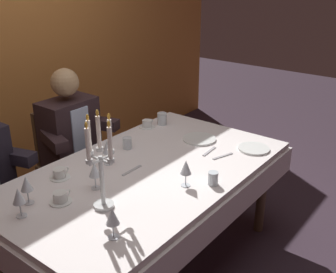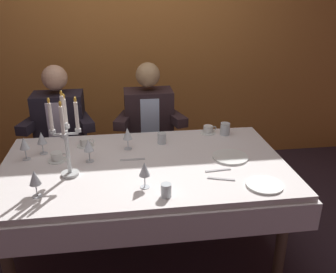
# 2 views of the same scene
# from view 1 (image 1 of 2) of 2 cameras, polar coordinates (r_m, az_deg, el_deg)

# --- Properties ---
(ground_plane) EXTENTS (12.00, 12.00, 0.00)m
(ground_plane) POSITION_cam_1_polar(r_m,az_deg,el_deg) (3.01, -2.67, -17.19)
(ground_plane) COLOR #362833
(dining_table) EXTENTS (1.94, 1.14, 0.74)m
(dining_table) POSITION_cam_1_polar(r_m,az_deg,el_deg) (2.65, -2.91, -6.85)
(dining_table) COLOR white
(dining_table) RESTS_ON ground_plane
(candelabra) EXTENTS (0.19, 0.19, 0.55)m
(candelabra) POSITION_cam_1_polar(r_m,az_deg,el_deg) (2.11, -9.36, -3.77)
(candelabra) COLOR silver
(candelabra) RESTS_ON dining_table
(dinner_plate_0) EXTENTS (0.25, 0.25, 0.01)m
(dinner_plate_0) POSITION_cam_1_polar(r_m,az_deg,el_deg) (3.02, 4.41, -0.34)
(dinner_plate_0) COLOR white
(dinner_plate_0) RESTS_ON dining_table
(dinner_plate_1) EXTENTS (0.22, 0.22, 0.01)m
(dinner_plate_1) POSITION_cam_1_polar(r_m,az_deg,el_deg) (2.92, 11.89, -1.66)
(dinner_plate_1) COLOR white
(dinner_plate_1) RESTS_ON dining_table
(wine_glass_0) EXTENTS (0.07, 0.07, 0.16)m
(wine_glass_0) POSITION_cam_1_polar(r_m,az_deg,el_deg) (2.31, -19.19, -6.29)
(wine_glass_0) COLOR silver
(wine_glass_0) RESTS_ON dining_table
(wine_glass_1) EXTENTS (0.07, 0.07, 0.16)m
(wine_glass_1) POSITION_cam_1_polar(r_m,az_deg,el_deg) (2.36, 2.51, -4.43)
(wine_glass_1) COLOR silver
(wine_glass_1) RESTS_ON dining_table
(wine_glass_2) EXTENTS (0.07, 0.07, 0.16)m
(wine_glass_2) POSITION_cam_1_polar(r_m,az_deg,el_deg) (2.21, -20.15, -7.92)
(wine_glass_2) COLOR silver
(wine_glass_2) RESTS_ON dining_table
(wine_glass_3) EXTENTS (0.07, 0.07, 0.16)m
(wine_glass_3) POSITION_cam_1_polar(r_m,az_deg,el_deg) (1.94, -7.77, -11.04)
(wine_glass_3) COLOR silver
(wine_glass_3) RESTS_ON dining_table
(wine_glass_4) EXTENTS (0.07, 0.07, 0.16)m
(wine_glass_4) POSITION_cam_1_polar(r_m,az_deg,el_deg) (2.36, -10.22, -4.71)
(wine_glass_4) COLOR silver
(wine_glass_4) RESTS_ON dining_table
(wine_glass_5) EXTENTS (0.07, 0.07, 0.16)m
(wine_glass_5) POSITION_cam_1_polar(r_m,az_deg,el_deg) (2.64, -8.50, -1.54)
(wine_glass_5) COLOR silver
(wine_glass_5) RESTS_ON dining_table
(water_tumbler_0) EXTENTS (0.06, 0.06, 0.08)m
(water_tumbler_0) POSITION_cam_1_polar(r_m,az_deg,el_deg) (2.42, 6.31, -5.82)
(water_tumbler_0) COLOR silver
(water_tumbler_0) RESTS_ON dining_table
(water_tumbler_1) EXTENTS (0.06, 0.06, 0.08)m
(water_tumbler_1) POSITION_cam_1_polar(r_m,az_deg,el_deg) (2.88, -5.71, -0.91)
(water_tumbler_1) COLOR silver
(water_tumbler_1) RESTS_ON dining_table
(water_tumbler_2) EXTENTS (0.08, 0.08, 0.10)m
(water_tumbler_2) POSITION_cam_1_polar(r_m,az_deg,el_deg) (3.30, -0.85, 2.51)
(water_tumbler_2) COLOR silver
(water_tumbler_2) RESTS_ON dining_table
(coffee_cup_0) EXTENTS (0.13, 0.12, 0.06)m
(coffee_cup_0) POSITION_cam_1_polar(r_m,az_deg,el_deg) (2.32, -14.78, -8.27)
(coffee_cup_0) COLOR white
(coffee_cup_0) RESTS_ON dining_table
(coffee_cup_1) EXTENTS (0.13, 0.12, 0.06)m
(coffee_cup_1) POSITION_cam_1_polar(r_m,az_deg,el_deg) (2.57, -14.88, -5.06)
(coffee_cup_1) COLOR white
(coffee_cup_1) RESTS_ON dining_table
(coffee_cup_2) EXTENTS (0.13, 0.12, 0.06)m
(coffee_cup_2) POSITION_cam_1_polar(r_m,az_deg,el_deg) (3.25, -2.93, 1.75)
(coffee_cup_2) COLOR white
(coffee_cup_2) RESTS_ON dining_table
(fork_0) EXTENTS (0.17, 0.03, 0.01)m
(fork_0) POSITION_cam_1_polar(r_m,az_deg,el_deg) (2.84, 5.78, -2.07)
(fork_0) COLOR #B7B7BC
(fork_0) RESTS_ON dining_table
(fork_1) EXTENTS (0.17, 0.07, 0.01)m
(fork_1) POSITION_cam_1_polar(r_m,az_deg,el_deg) (2.78, 7.64, -2.74)
(fork_1) COLOR #B7B7BC
(fork_1) RESTS_ON dining_table
(fork_2) EXTENTS (0.17, 0.02, 0.01)m
(fork_2) POSITION_cam_1_polar(r_m,az_deg,el_deg) (2.58, -5.07, -4.73)
(fork_2) COLOR #B7B7BC
(fork_2) RESTS_ON dining_table
(seated_diner_1) EXTENTS (0.63, 0.48, 1.24)m
(seated_diner_1) POSITION_cam_1_polar(r_m,az_deg,el_deg) (3.26, -13.63, 0.58)
(seated_diner_1) COLOR brown
(seated_diner_1) RESTS_ON ground_plane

